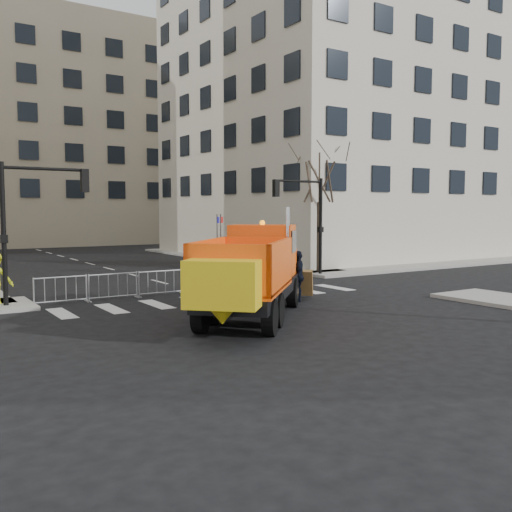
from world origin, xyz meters
TOP-DOWN VIEW (x-y plane):
  - ground at (0.00, 0.00)m, footprint 120.00×120.00m
  - sidewalk_back at (0.00, 8.50)m, footprint 64.00×5.00m
  - building_right at (20.00, 22.00)m, footprint 22.00×22.00m
  - building_far at (0.00, 52.00)m, footprint 30.00×18.00m
  - traffic_light_left at (-8.00, 7.50)m, footprint 0.18×0.18m
  - traffic_light_right at (8.50, 9.50)m, footprint 0.18×0.18m
  - crowd_barriers at (-0.75, 7.60)m, footprint 12.60×0.60m
  - street_tree at (9.20, 10.50)m, footprint 3.00×3.00m
  - plow_truck at (-1.48, 0.88)m, footprint 8.55×8.76m
  - cop_a at (2.25, 5.43)m, footprint 0.65×0.47m
  - cop_b at (3.08, 5.17)m, footprint 1.02×0.97m
  - cop_c at (2.17, 3.13)m, footprint 1.11×1.26m
  - newspaper_box at (4.89, 7.72)m, footprint 0.56×0.53m

SIDE VIEW (x-z plane):
  - ground at x=0.00m, z-range 0.00..0.00m
  - sidewalk_back at x=0.00m, z-range 0.00..0.15m
  - crowd_barriers at x=-0.75m, z-range 0.00..1.10m
  - newspaper_box at x=4.89m, z-range 0.15..1.25m
  - cop_b at x=3.08m, z-range 0.00..1.67m
  - cop_a at x=2.25m, z-range 0.00..1.69m
  - cop_c at x=2.17m, z-range 0.00..2.04m
  - plow_truck at x=-1.48m, z-range -0.21..3.55m
  - traffic_light_left at x=-8.00m, z-range 0.00..5.40m
  - traffic_light_right at x=8.50m, z-range 0.00..5.40m
  - street_tree at x=9.20m, z-range 0.00..7.50m
  - building_far at x=0.00m, z-range 0.00..24.00m
  - building_right at x=20.00m, z-range 0.00..32.00m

